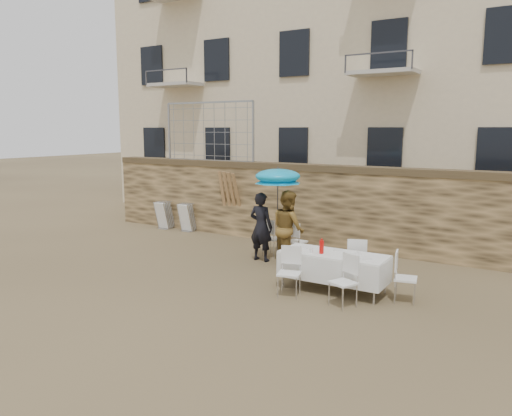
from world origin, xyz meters
The scene contains 18 objects.
ground centered at (0.00, 0.00, 0.00)m, with size 80.00×80.00×0.00m, color brown.
stone_wall centered at (0.00, 5.00, 1.10)m, with size 13.00×0.50×2.20m, color olive.
apartment_building centered at (0.00, 12.00, 7.50)m, with size 20.00×8.00×15.00m, color #CAB692.
chain_link_fence centered at (-3.00, 5.00, 3.10)m, with size 3.20×0.06×1.80m, color gray, non-canonical shape.
man_suit centered at (0.21, 2.75, 0.85)m, with size 0.62×0.41×1.69m, color black.
woman_dress centered at (0.96, 2.75, 0.89)m, with size 0.87×0.68×1.79m, color #A47832.
umbrella centered at (0.61, 2.85, 2.03)m, with size 1.12×1.12×2.15m.
couple_chair_left centered at (0.21, 3.30, 0.48)m, with size 0.48×0.48×0.96m, color white, non-canonical shape.
couple_chair_right centered at (0.91, 3.30, 0.48)m, with size 0.48×0.48×0.96m, color white, non-canonical shape.
banquet_table centered at (2.63, 1.50, 0.73)m, with size 2.10×0.85×0.78m.
soda_bottle centered at (2.43, 1.35, 0.91)m, with size 0.09×0.09×0.26m, color red.
table_chair_front_left centered at (2.03, 0.75, 0.48)m, with size 0.48×0.48×0.96m, color white, non-canonical shape.
table_chair_front_right centered at (3.13, 0.75, 0.48)m, with size 0.48×0.48×0.96m, color white, non-canonical shape.
table_chair_back centered at (2.83, 2.30, 0.48)m, with size 0.48×0.48×0.96m, color white, non-canonical shape.
table_chair_side centered at (4.03, 1.60, 0.48)m, with size 0.48×0.48×0.96m, color white, non-canonical shape.
chair_stack_left centered at (-4.47, 4.67, 0.46)m, with size 0.46×0.47×0.92m, color white, non-canonical shape.
chair_stack_right centered at (-3.57, 4.67, 0.46)m, with size 0.46×0.40×0.92m, color white, non-canonical shape.
wood_planks centered at (-1.97, 4.74, 1.00)m, with size 0.70×0.20×2.00m, color #A37749, non-canonical shape.
Camera 1 is at (6.30, -7.49, 3.21)m, focal length 35.00 mm.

